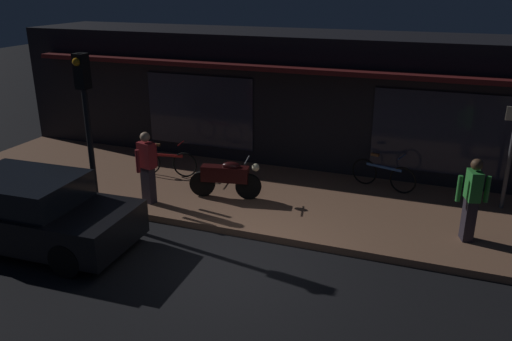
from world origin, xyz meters
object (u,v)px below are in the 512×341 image
motorcycle (227,177)px  sign_post (511,150)px  bicycle_extra (166,162)px  person_photographer (147,166)px  parked_car_near (30,212)px  traffic_light_pole (86,110)px  bicycle_parked (383,175)px  person_bystander (472,198)px

motorcycle → sign_post: size_ratio=0.70×
bicycle_extra → person_photographer: person_photographer is taller
motorcycle → sign_post: (6.00, 1.62, 0.86)m
parked_car_near → traffic_light_pole: bearing=69.2°
bicycle_extra → person_photographer: size_ratio=0.99×
bicycle_extra → parked_car_near: bearing=-100.1°
motorcycle → bicycle_parked: motorcycle is taller
motorcycle → person_photographer: person_photographer is taller
person_photographer → traffic_light_pole: traffic_light_pole is taller
bicycle_extra → person_bystander: (7.30, -1.08, 0.52)m
bicycle_parked → traffic_light_pole: size_ratio=0.45×
person_photographer → parked_car_near: size_ratio=0.40×
bicycle_parked → person_bystander: (1.91, -2.14, 0.52)m
motorcycle → traffic_light_pole: traffic_light_pole is taller
sign_post → traffic_light_pole: traffic_light_pole is taller
traffic_light_pole → sign_post: bearing=22.9°
parked_car_near → motorcycle: bearing=49.3°
parked_car_near → bicycle_parked: bearing=39.7°
motorcycle → person_photographer: size_ratio=1.01×
bicycle_extra → motorcycle: bearing=-20.9°
sign_post → parked_car_near: (-8.77, -4.84, -0.81)m
bicycle_parked → person_bystander: 2.92m
person_photographer → traffic_light_pole: 1.88m
bicycle_parked → traffic_light_pole: (-5.59, -3.71, 1.97)m
sign_post → motorcycle: bearing=-164.9°
motorcycle → traffic_light_pole: bearing=-140.4°
motorcycle → parked_car_near: size_ratio=0.41×
motorcycle → sign_post: 6.27m
bicycle_extra → person_photographer: bearing=-73.0°
person_photographer → sign_post: (7.53, 2.52, 0.48)m
bicycle_parked → parked_car_near: (-6.10, -5.06, 0.20)m
bicycle_extra → sign_post: bearing=5.9°
person_photographer → sign_post: sign_post is taller
bicycle_parked → person_photographer: size_ratio=0.96×
bicycle_extra → traffic_light_pole: (-0.20, -2.65, 1.97)m
bicycle_parked → sign_post: 2.85m
bicycle_extra → sign_post: size_ratio=0.69×
bicycle_parked → person_bystander: bearing=-48.2°
sign_post → bicycle_extra: bearing=-174.1°
motorcycle → parked_car_near: 4.24m
bicycle_parked → parked_car_near: 7.93m
person_bystander → traffic_light_pole: size_ratio=0.46×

